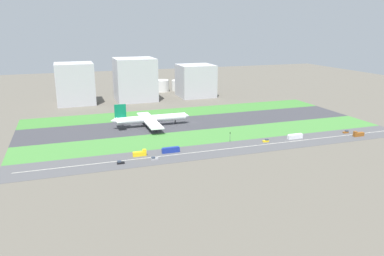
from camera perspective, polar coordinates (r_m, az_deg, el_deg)
The scene contains 22 objects.
ground_plane at distance 315.55m, azimuth 0.32°, elevation 0.83°, with size 800.00×800.00×0.00m, color #5B564C.
runway at distance 315.53m, azimuth 0.32°, elevation 0.84°, with size 280.00×46.00×0.10m, color #38383D.
grass_median_north at distance 353.37m, azimuth -1.89°, elevation 2.41°, with size 280.00×36.00×0.10m, color #3D7A33.
grass_median_south at distance 278.60m, azimuth 3.12°, elevation -1.15°, with size 280.00×36.00×0.10m, color #427F38.
highway at distance 250.65m, azimuth 5.88°, elevation -3.11°, with size 280.00×28.00×0.10m, color #4C4C4F.
highway_centerline at distance 250.63m, azimuth 5.88°, elevation -3.10°, with size 266.00×0.50×0.01m, color silver.
airliner at distance 303.91m, azimuth -6.44°, elevation 1.38°, with size 65.00×56.00×19.70m.
truck_1 at distance 301.89m, azimuth 23.97°, elevation -0.87°, with size 8.40×2.50×4.00m.
car_3 at distance 307.53m, azimuth 22.38°, elevation -0.56°, with size 4.40×1.80×2.00m.
bus_1 at distance 241.28m, azimuth -3.25°, elevation -3.35°, with size 11.60×2.50×3.50m.
car_2 at distance 267.87m, azimuth 11.19°, elevation -1.92°, with size 4.40×1.80×2.00m.
bus_0 at distance 280.01m, azimuth 15.41°, elevation -1.24°, with size 11.60×2.50×3.50m.
car_0 at distance 229.32m, azimuth -5.77°, elevation -4.65°, with size 4.40×1.80×2.00m.
car_1 at distance 225.88m, azimuth -10.86°, elevation -5.18°, with size 4.40×1.80×2.00m.
truck_0 at distance 237.00m, azimuth -7.92°, elevation -3.86°, with size 8.40×2.50×4.00m.
traffic_light at distance 262.83m, azimuth 5.80°, elevation -1.26°, with size 0.36×0.50×7.20m.
terminal_building at distance 406.42m, azimuth -17.37°, elevation 6.45°, with size 37.75×34.30×42.31m, color #B2B2B7.
hangar_building at distance 412.71m, azimuth -8.66°, elevation 7.32°, with size 42.21×39.84×45.46m, color #B2B2B7.
office_tower at distance 431.30m, azimuth 0.56°, elevation 7.21°, with size 38.92×36.69×36.18m, color #B2B2B7.
fuel_tank_west at distance 460.56m, azimuth -8.31°, elevation 6.32°, with size 17.21×17.21×16.30m, color silver.
fuel_tank_centre at distance 467.18m, azimuth -4.67°, elevation 6.42°, with size 18.00×18.00×14.11m, color silver.
fuel_tank_east at distance 473.93m, azimuth -1.77°, elevation 6.51°, with size 21.68×21.68×12.78m, color silver.
Camera 1 is at (-101.59, -288.12, 78.98)m, focal length 35.06 mm.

